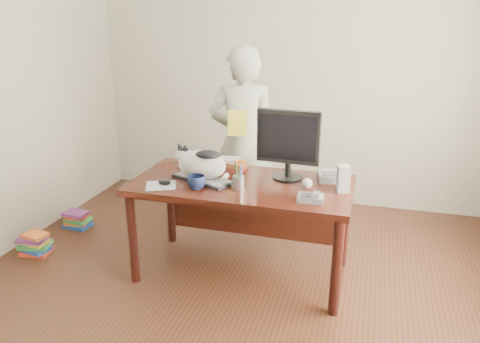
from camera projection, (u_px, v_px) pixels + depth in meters
name	position (u px, v px, depth m)	size (l,w,h in m)	color
room	(213.00, 119.00, 2.69)	(4.50, 4.50, 4.50)	black
desk	(245.00, 197.00, 3.55)	(1.60, 0.80, 0.75)	black
keyboard	(203.00, 179.00, 3.45)	(0.50, 0.35, 0.03)	black
cat	(200.00, 163.00, 3.42)	(0.46, 0.34, 0.26)	silver
monitor	(288.00, 141.00, 3.39)	(0.47, 0.24, 0.52)	black
pen_cup	(239.00, 181.00, 3.28)	(0.10, 0.10, 0.22)	gray
mousepad	(161.00, 185.00, 3.36)	(0.27, 0.26, 0.00)	silver
mouse	(164.00, 182.00, 3.36)	(0.11, 0.09, 0.04)	black
coffee_mug	(196.00, 182.00, 3.28)	(0.13, 0.13, 0.10)	black
phone	(311.00, 198.00, 3.08)	(0.17, 0.14, 0.08)	slate
speaker	(343.00, 179.00, 3.23)	(0.10, 0.11, 0.19)	#A5A5A8
baseball	(307.00, 183.00, 3.30)	(0.08, 0.08, 0.08)	silver
book_stack	(231.00, 165.00, 3.69)	(0.26, 0.20, 0.09)	#511A15
calculator	(328.00, 176.00, 3.47)	(0.19, 0.23, 0.06)	slate
person	(243.00, 142.00, 4.14)	(0.61, 0.40, 1.68)	silver
held_book	(237.00, 123.00, 3.92)	(0.17, 0.12, 0.22)	yellow
book_pile_a	(35.00, 244.00, 3.92)	(0.27, 0.22, 0.18)	red
book_pile_b	(77.00, 220.00, 4.42)	(0.26, 0.20, 0.15)	navy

